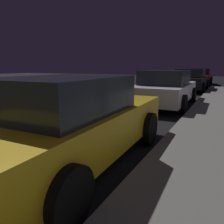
# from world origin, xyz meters

# --- Properties ---
(car_yellow_cab) EXTENTS (2.11, 4.35, 1.43)m
(car_yellow_cab) POSITION_xyz_m (2.85, 3.03, 0.70)
(car_yellow_cab) COLOR gold
(car_yellow_cab) RESTS_ON ground
(car_white) EXTENTS (2.15, 4.48, 1.43)m
(car_white) POSITION_xyz_m (2.85, 9.16, 0.72)
(car_white) COLOR silver
(car_white) RESTS_ON ground
(car_black) EXTENTS (2.16, 4.60, 1.43)m
(car_black) POSITION_xyz_m (2.85, 15.85, 0.70)
(car_black) COLOR black
(car_black) RESTS_ON ground
(car_red) EXTENTS (2.11, 4.26, 1.43)m
(car_red) POSITION_xyz_m (2.85, 21.44, 0.72)
(car_red) COLOR maroon
(car_red) RESTS_ON ground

